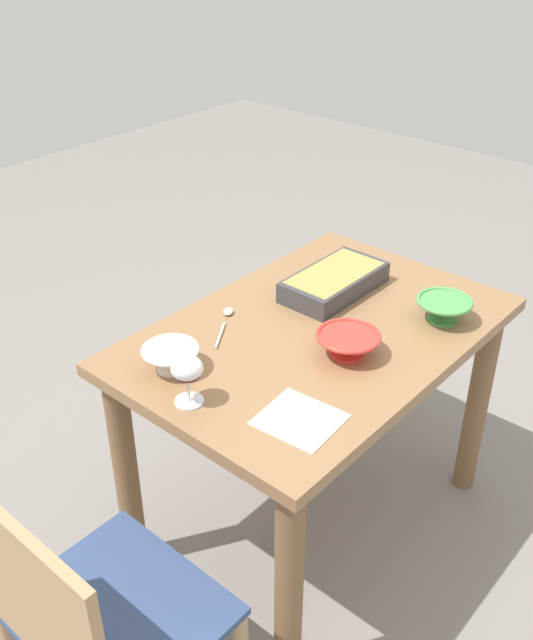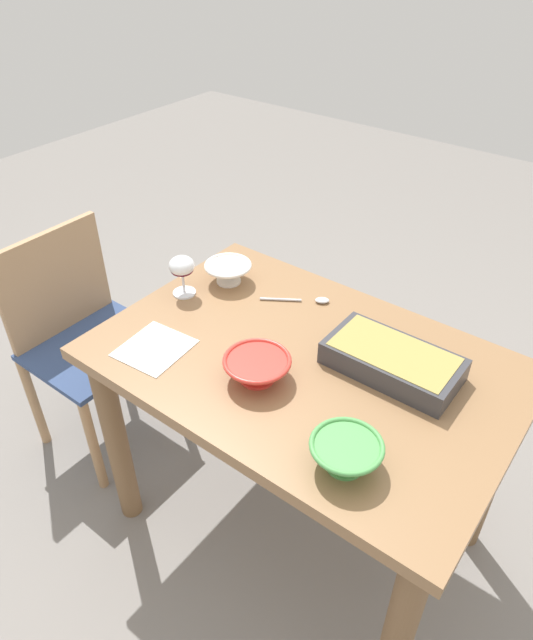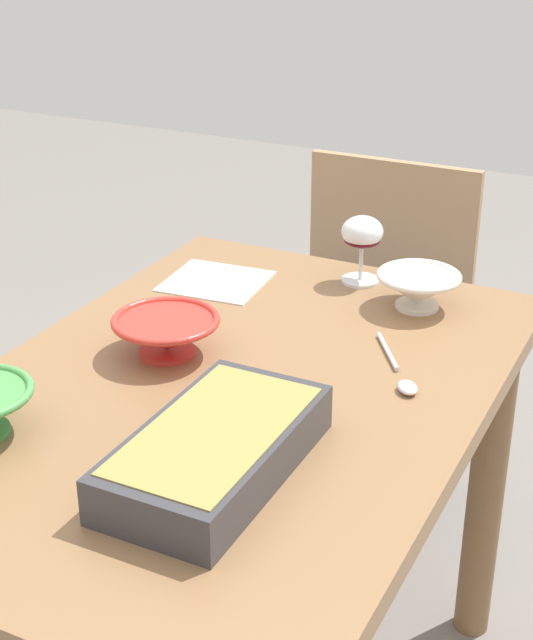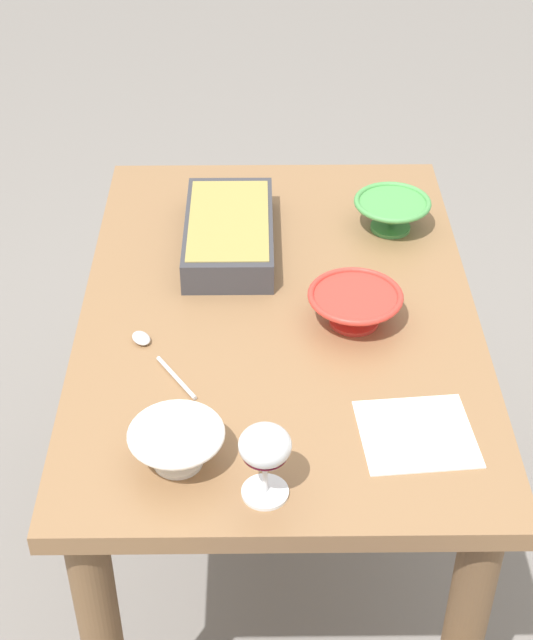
{
  "view_description": "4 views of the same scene",
  "coord_description": "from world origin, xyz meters",
  "px_view_note": "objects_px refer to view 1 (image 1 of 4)",
  "views": [
    {
      "loc": [
        -1.43,
        -1.05,
        1.87
      ],
      "look_at": [
        -0.16,
        0.05,
        0.85
      ],
      "focal_mm": 40.45,
      "sensor_mm": 36.0,
      "label": 1
    },
    {
      "loc": [
        0.64,
        -1.0,
        1.78
      ],
      "look_at": [
        -0.13,
        -0.01,
        0.85
      ],
      "focal_mm": 31.88,
      "sensor_mm": 36.0,
      "label": 2
    },
    {
      "loc": [
        1.14,
        0.64,
        1.49
      ],
      "look_at": [
        -0.2,
        -0.03,
        0.79
      ],
      "focal_mm": 53.73,
      "sensor_mm": 36.0,
      "label": 3
    },
    {
      "loc": [
        -1.5,
        0.04,
        1.89
      ],
      "look_at": [
        -0.1,
        0.02,
        0.81
      ],
      "focal_mm": 54.31,
      "sensor_mm": 36.0,
      "label": 4
    }
  ],
  "objects_px": {
    "serving_bowl": "(444,309)",
    "serving_spoon": "(226,319)",
    "dining_table": "(316,369)",
    "wine_glass": "(187,372)",
    "mixing_bowl": "(171,357)",
    "chair": "(91,622)",
    "small_bowl": "(348,343)",
    "napkin": "(300,419)",
    "casserole_dish": "(334,281)"
  },
  "relations": [
    {
      "from": "dining_table",
      "to": "casserole_dish",
      "type": "height_order",
      "value": "casserole_dish"
    },
    {
      "from": "serving_bowl",
      "to": "napkin",
      "type": "height_order",
      "value": "serving_bowl"
    },
    {
      "from": "chair",
      "to": "serving_spoon",
      "type": "xyz_separation_m",
      "value": [
        0.78,
        0.33,
        0.29
      ]
    },
    {
      "from": "small_bowl",
      "to": "serving_spoon",
      "type": "bearing_deg",
      "value": 103.32
    },
    {
      "from": "napkin",
      "to": "casserole_dish",
      "type": "bearing_deg",
      "value": 29.32
    },
    {
      "from": "wine_glass",
      "to": "small_bowl",
      "type": "height_order",
      "value": "wine_glass"
    },
    {
      "from": "wine_glass",
      "to": "serving_bowl",
      "type": "height_order",
      "value": "wine_glass"
    },
    {
      "from": "serving_bowl",
      "to": "serving_spoon",
      "type": "relative_size",
      "value": 0.86
    },
    {
      "from": "small_bowl",
      "to": "wine_glass",
      "type": "bearing_deg",
      "value": 158.25
    },
    {
      "from": "wine_glass",
      "to": "chair",
      "type": "bearing_deg",
      "value": -164.0
    },
    {
      "from": "chair",
      "to": "serving_bowl",
      "type": "height_order",
      "value": "chair"
    },
    {
      "from": "dining_table",
      "to": "mixing_bowl",
      "type": "relative_size",
      "value": 7.39
    },
    {
      "from": "casserole_dish",
      "to": "serving_bowl",
      "type": "xyz_separation_m",
      "value": [
        0.07,
        -0.35,
        0.0
      ]
    },
    {
      "from": "serving_spoon",
      "to": "napkin",
      "type": "distance_m",
      "value": 0.5
    },
    {
      "from": "casserole_dish",
      "to": "serving_spoon",
      "type": "relative_size",
      "value": 1.84
    },
    {
      "from": "dining_table",
      "to": "casserole_dish",
      "type": "bearing_deg",
      "value": 25.12
    },
    {
      "from": "mixing_bowl",
      "to": "napkin",
      "type": "xyz_separation_m",
      "value": [
        0.06,
        -0.39,
        -0.04
      ]
    },
    {
      "from": "dining_table",
      "to": "mixing_bowl",
      "type": "xyz_separation_m",
      "value": [
        -0.42,
        0.17,
        0.18
      ]
    },
    {
      "from": "casserole_dish",
      "to": "chair",
      "type": "bearing_deg",
      "value": -170.25
    },
    {
      "from": "serving_bowl",
      "to": "serving_spoon",
      "type": "height_order",
      "value": "serving_bowl"
    },
    {
      "from": "chair",
      "to": "serving_bowl",
      "type": "xyz_separation_m",
      "value": [
        1.2,
        -0.15,
        0.33
      ]
    },
    {
      "from": "dining_table",
      "to": "mixing_bowl",
      "type": "height_order",
      "value": "mixing_bowl"
    },
    {
      "from": "small_bowl",
      "to": "serving_spoon",
      "type": "height_order",
      "value": "small_bowl"
    },
    {
      "from": "mixing_bowl",
      "to": "napkin",
      "type": "relative_size",
      "value": 0.83
    },
    {
      "from": "small_bowl",
      "to": "mixing_bowl",
      "type": "bearing_deg",
      "value": 139.56
    },
    {
      "from": "serving_bowl",
      "to": "small_bowl",
      "type": "bearing_deg",
      "value": 162.18
    },
    {
      "from": "casserole_dish",
      "to": "serving_bowl",
      "type": "height_order",
      "value": "serving_bowl"
    },
    {
      "from": "dining_table",
      "to": "serving_spoon",
      "type": "bearing_deg",
      "value": 121.12
    },
    {
      "from": "dining_table",
      "to": "serving_bowl",
      "type": "relative_size",
      "value": 6.9
    },
    {
      "from": "chair",
      "to": "serving_spoon",
      "type": "height_order",
      "value": "chair"
    },
    {
      "from": "napkin",
      "to": "serving_bowl",
      "type": "bearing_deg",
      "value": -2.51
    },
    {
      "from": "casserole_dish",
      "to": "mixing_bowl",
      "type": "height_order",
      "value": "same"
    },
    {
      "from": "small_bowl",
      "to": "serving_bowl",
      "type": "bearing_deg",
      "value": -17.82
    },
    {
      "from": "wine_glass",
      "to": "serving_spoon",
      "type": "distance_m",
      "value": 0.41
    },
    {
      "from": "mixing_bowl",
      "to": "serving_bowl",
      "type": "bearing_deg",
      "value": -30.95
    },
    {
      "from": "chair",
      "to": "mixing_bowl",
      "type": "bearing_deg",
      "value": 27.45
    },
    {
      "from": "mixing_bowl",
      "to": "chair",
      "type": "bearing_deg",
      "value": -152.55
    },
    {
      "from": "casserole_dish",
      "to": "wine_glass",
      "type": "bearing_deg",
      "value": -174.34
    },
    {
      "from": "dining_table",
      "to": "casserole_dish",
      "type": "relative_size",
      "value": 3.24
    },
    {
      "from": "dining_table",
      "to": "serving_bowl",
      "type": "xyz_separation_m",
      "value": [
        0.28,
        -0.25,
        0.18
      ]
    },
    {
      "from": "dining_table",
      "to": "napkin",
      "type": "height_order",
      "value": "napkin"
    },
    {
      "from": "dining_table",
      "to": "serving_spoon",
      "type": "xyz_separation_m",
      "value": [
        -0.14,
        0.23,
        0.15
      ]
    },
    {
      "from": "wine_glass",
      "to": "small_bowl",
      "type": "bearing_deg",
      "value": -21.75
    },
    {
      "from": "wine_glass",
      "to": "serving_spoon",
      "type": "bearing_deg",
      "value": 30.63
    },
    {
      "from": "casserole_dish",
      "to": "serving_bowl",
      "type": "bearing_deg",
      "value": -79.24
    },
    {
      "from": "chair",
      "to": "casserole_dish",
      "type": "xyz_separation_m",
      "value": [
        1.14,
        0.2,
        0.32
      ]
    },
    {
      "from": "serving_spoon",
      "to": "serving_bowl",
      "type": "bearing_deg",
      "value": -48.94
    },
    {
      "from": "small_bowl",
      "to": "napkin",
      "type": "distance_m",
      "value": 0.32
    },
    {
      "from": "wine_glass",
      "to": "mixing_bowl",
      "type": "xyz_separation_m",
      "value": [
        0.07,
        0.14,
        -0.05
      ]
    },
    {
      "from": "casserole_dish",
      "to": "small_bowl",
      "type": "xyz_separation_m",
      "value": [
        -0.26,
        -0.24,
        0.0
      ]
    }
  ]
}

